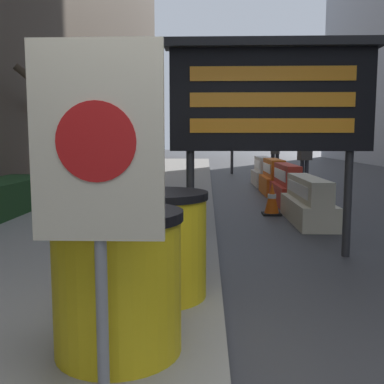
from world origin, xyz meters
TOP-DOWN VIEW (x-y plane):
  - bare_tree at (-3.66, 7.81)m, footprint 1.56×1.77m
  - barrel_drum_foreground at (-0.68, 0.47)m, footprint 0.81×0.81m
  - barrel_drum_middle at (-0.52, 1.45)m, footprint 0.81×0.81m
  - warning_sign at (-0.65, -0.07)m, footprint 0.63×0.08m
  - message_board at (0.63, 3.34)m, footprint 2.54×0.36m
  - jersey_barrier_cream at (1.64, 5.66)m, footprint 0.61×2.06m
  - jersey_barrier_red_striped at (1.64, 7.76)m, footprint 0.50×1.81m
  - jersey_barrier_orange_near at (1.64, 9.74)m, footprint 0.58×1.68m
  - jersey_barrier_white at (1.64, 12.01)m, footprint 0.58×1.82m
  - traffic_cone_near at (1.12, 6.40)m, footprint 0.35×0.35m
  - traffic_light_near_curb at (0.92, 16.59)m, footprint 0.28×0.45m
  - pedestrian_worker at (3.03, 12.47)m, footprint 0.48×0.39m
  - pedestrian_passerby at (2.48, 15.12)m, footprint 0.41×0.54m

SIDE VIEW (x-z plane):
  - traffic_cone_near at x=1.12m, z-range -0.01..0.62m
  - jersey_barrier_cream at x=1.64m, z-range -0.05..0.74m
  - jersey_barrier_white at x=1.64m, z-range -0.05..0.84m
  - jersey_barrier_red_striped at x=1.64m, z-range -0.05..0.85m
  - jersey_barrier_orange_near at x=1.64m, z-range -0.06..0.87m
  - barrel_drum_foreground at x=-0.68m, z-range 0.15..1.02m
  - barrel_drum_middle at x=-0.52m, z-range 0.15..1.02m
  - pedestrian_worker at x=3.03m, z-range 0.14..1.74m
  - pedestrian_passerby at x=2.48m, z-range 0.17..2.00m
  - warning_sign at x=-0.65m, z-range 0.45..2.21m
  - bare_tree at x=-3.66m, z-range 0.17..3.29m
  - message_board at x=0.63m, z-range 0.63..3.24m
  - traffic_light_near_curb at x=0.92m, z-range 0.78..4.19m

